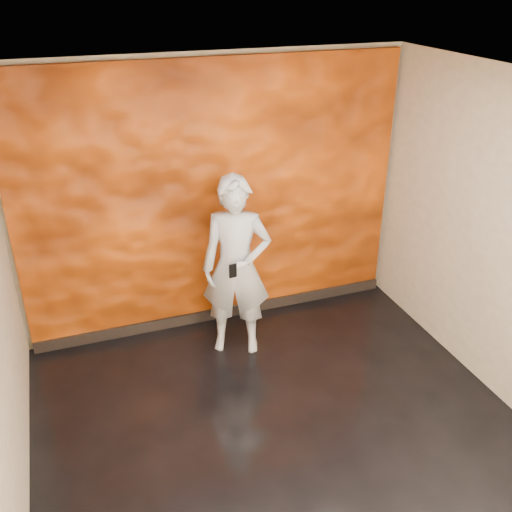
{
  "coord_description": "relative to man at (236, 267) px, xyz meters",
  "views": [
    {
      "loc": [
        -1.42,
        -3.22,
        3.47
      ],
      "look_at": [
        0.11,
        1.06,
        1.16
      ],
      "focal_mm": 40.0,
      "sensor_mm": 36.0,
      "label": 1
    }
  ],
  "objects": [
    {
      "name": "baseboard",
      "position": [
        -0.02,
        0.56,
        -0.85
      ],
      "size": [
        3.9,
        0.04,
        0.12
      ],
      "primitive_type": "cube",
      "color": "black",
      "rests_on": "ground"
    },
    {
      "name": "phone",
      "position": [
        -0.11,
        -0.26,
        0.11
      ],
      "size": [
        0.07,
        0.02,
        0.14
      ],
      "primitive_type": "cube",
      "rotation": [
        0.0,
        0.0,
        0.13
      ],
      "color": "black",
      "rests_on": "man"
    },
    {
      "name": "feature_wall",
      "position": [
        -0.02,
        0.6,
        0.47
      ],
      "size": [
        3.9,
        0.06,
        2.75
      ],
      "primitive_type": "cube",
      "color": "#FE610C",
      "rests_on": "ground"
    },
    {
      "name": "man",
      "position": [
        0.0,
        0.0,
        0.0
      ],
      "size": [
        0.78,
        0.65,
        1.82
      ],
      "primitive_type": "imported",
      "rotation": [
        0.0,
        0.0,
        -0.38
      ],
      "color": "#959AA3",
      "rests_on": "ground"
    },
    {
      "name": "room",
      "position": [
        -0.02,
        -1.36,
        0.49
      ],
      "size": [
        4.02,
        4.02,
        2.81
      ],
      "color": "black",
      "rests_on": "ground"
    }
  ]
}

